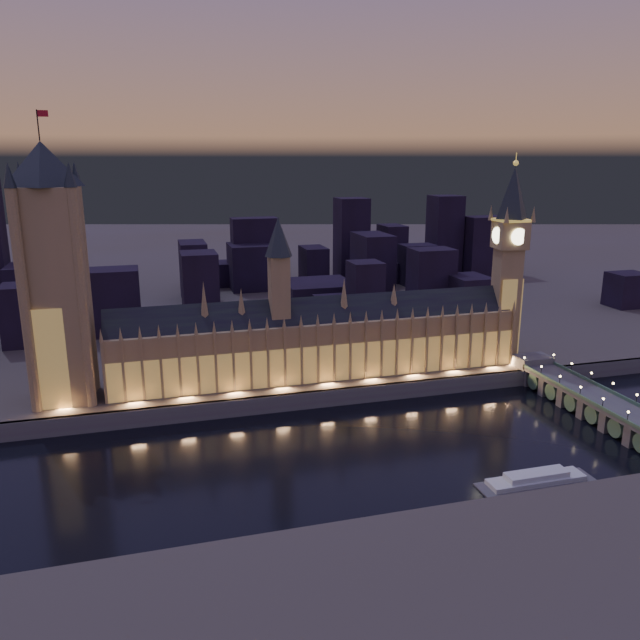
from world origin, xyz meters
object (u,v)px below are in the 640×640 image
object	(u,v)px
victoria_tower	(53,264)
westminster_bridge	(596,405)
palace_of_westminster	(318,340)
elizabeth_tower	(509,248)
river_boat	(536,480)

from	to	relation	value
victoria_tower	westminster_bridge	distance (m)	243.47
palace_of_westminster	victoria_tower	xyz separation A→B (m)	(-116.12, 0.18, 42.61)
victoria_tower	elizabeth_tower	bearing A→B (deg)	-0.00
elizabeth_tower	westminster_bridge	distance (m)	90.04
victoria_tower	river_boat	size ratio (longest dim) A/B	2.79
palace_of_westminster	westminster_bridge	xyz separation A→B (m)	(109.79, -65.20, -20.38)
elizabeth_tower	westminster_bridge	world-z (taller)	elizabeth_tower
palace_of_westminster	victoria_tower	distance (m)	123.69
victoria_tower	westminster_bridge	world-z (taller)	victoria_tower
victoria_tower	elizabeth_tower	xyz separation A→B (m)	(218.00, -0.00, -1.57)
palace_of_westminster	westminster_bridge	world-z (taller)	palace_of_westminster
river_boat	elizabeth_tower	bearing A→B (deg)	64.61
river_boat	victoria_tower	bearing A→B (deg)	146.67
palace_of_westminster	victoria_tower	world-z (taller)	victoria_tower
palace_of_westminster	elizabeth_tower	world-z (taller)	elizabeth_tower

